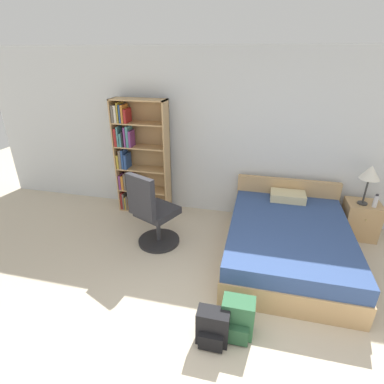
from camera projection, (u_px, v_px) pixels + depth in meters
The scene contains 9 objects.
wall_back at pixel (252, 138), 4.58m from camera, with size 9.00×0.06×2.60m.
bookshelf at pixel (136, 157), 4.88m from camera, with size 0.86×0.30×1.87m.
bed at pixel (287, 240), 3.94m from camera, with size 1.52×2.04×0.75m.
office_chair at pixel (153, 215), 4.07m from camera, with size 0.65×0.70×1.11m.
nightstand at pixel (360, 220), 4.39m from camera, with size 0.46×0.42×0.54m.
table_lamp at pixel (370, 173), 4.05m from camera, with size 0.27×0.27×0.58m.
water_bottle at pixel (376, 201), 4.13m from camera, with size 0.06×0.06×0.19m.
backpack_green at pixel (238, 319), 2.85m from camera, with size 0.30×0.27×0.40m.
backpack_black at pixel (213, 328), 2.78m from camera, with size 0.30×0.23×0.36m.
Camera 1 is at (0.15, -1.36, 2.50)m, focal length 28.00 mm.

